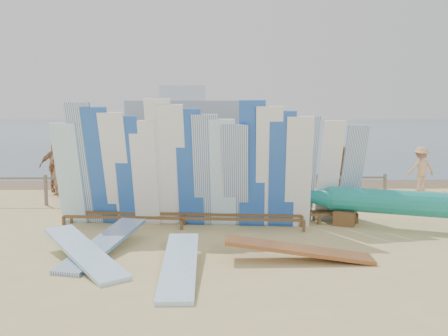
{
  "coord_description": "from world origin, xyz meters",
  "views": [
    {
      "loc": [
        0.97,
        -10.8,
        2.65
      ],
      "look_at": [
        1.21,
        2.16,
        1.18
      ],
      "focal_mm": 38.0,
      "sensor_mm": 36.0,
      "label": 1
    }
  ],
  "objects_px": {
    "outrigger_canoe": "(424,206)",
    "beachgoer_extra_1": "(55,166)",
    "vendor_table": "(248,203)",
    "flat_board_c": "(299,260)",
    "beach_chair_right": "(229,189)",
    "beachgoer_2": "(115,166)",
    "flat_board_b": "(180,274)",
    "beachgoer_9": "(301,168)",
    "main_surfboard_rack": "(183,171)",
    "beachgoer_5": "(256,164)",
    "beachgoer_6": "(214,168)",
    "beachgoer_extra_0": "(421,169)",
    "stroller": "(220,184)",
    "beachgoer_10": "(343,169)",
    "beachgoer_8": "(299,168)",
    "beachgoer_3": "(193,169)",
    "beachgoer_0": "(84,171)",
    "flat_board_a": "(84,263)",
    "beachgoer_1": "(59,168)",
    "beach_chair_left": "(169,190)",
    "beachgoer_4": "(205,170)",
    "flat_board_e": "(104,253)",
    "beachgoer_11": "(97,164)",
    "side_surfboard_rack": "(318,175)",
    "beachgoer_7": "(265,162)"
  },
  "relations": [
    {
      "from": "beachgoer_1",
      "to": "beachgoer_4",
      "type": "bearing_deg",
      "value": 124.63
    },
    {
      "from": "outrigger_canoe",
      "to": "beachgoer_2",
      "type": "bearing_deg",
      "value": 169.42
    },
    {
      "from": "beach_chair_right",
      "to": "beachgoer_10",
      "type": "xyz_separation_m",
      "value": [
        4.0,
        1.34,
        0.49
      ]
    },
    {
      "from": "beachgoer_5",
      "to": "beachgoer_extra_1",
      "type": "distance_m",
      "value": 6.97
    },
    {
      "from": "stroller",
      "to": "beachgoer_2",
      "type": "bearing_deg",
      "value": 162.24
    },
    {
      "from": "side_surfboard_rack",
      "to": "beachgoer_extra_0",
      "type": "height_order",
      "value": "side_surfboard_rack"
    },
    {
      "from": "beachgoer_11",
      "to": "beachgoer_0",
      "type": "xyz_separation_m",
      "value": [
        0.05,
        -2.0,
        -0.03
      ]
    },
    {
      "from": "flat_board_b",
      "to": "outrigger_canoe",
      "type": "bearing_deg",
      "value": 27.28
    },
    {
      "from": "beachgoer_5",
      "to": "beachgoer_extra_1",
      "type": "relative_size",
      "value": 1.03
    },
    {
      "from": "beach_chair_left",
      "to": "flat_board_e",
      "type": "bearing_deg",
      "value": -109.96
    },
    {
      "from": "beachgoer_7",
      "to": "beachgoer_0",
      "type": "xyz_separation_m",
      "value": [
        -6.2,
        -1.33,
        -0.15
      ]
    },
    {
      "from": "beachgoer_11",
      "to": "beachgoer_8",
      "type": "distance_m",
      "value": 7.54
    },
    {
      "from": "beach_chair_right",
      "to": "beachgoer_0",
      "type": "xyz_separation_m",
      "value": [
        -4.83,
        0.85,
        0.49
      ]
    },
    {
      "from": "beach_chair_left",
      "to": "beachgoer_7",
      "type": "height_order",
      "value": "beachgoer_7"
    },
    {
      "from": "side_surfboard_rack",
      "to": "beachgoer_6",
      "type": "relative_size",
      "value": 1.51
    },
    {
      "from": "main_surfboard_rack",
      "to": "beachgoer_2",
      "type": "xyz_separation_m",
      "value": [
        -2.6,
        4.92,
        -0.41
      ]
    },
    {
      "from": "beachgoer_extra_1",
      "to": "beachgoer_0",
      "type": "distance_m",
      "value": 1.28
    },
    {
      "from": "outrigger_canoe",
      "to": "beachgoer_10",
      "type": "height_order",
      "value": "beachgoer_10"
    },
    {
      "from": "vendor_table",
      "to": "beachgoer_8",
      "type": "relative_size",
      "value": 0.65
    },
    {
      "from": "beachgoer_10",
      "to": "beachgoer_5",
      "type": "bearing_deg",
      "value": -171.19
    },
    {
      "from": "flat_board_a",
      "to": "beachgoer_3",
      "type": "distance_m",
      "value": 8.21
    },
    {
      "from": "flat_board_b",
      "to": "beachgoer_8",
      "type": "distance_m",
      "value": 8.8
    },
    {
      "from": "flat_board_c",
      "to": "beachgoer_0",
      "type": "xyz_separation_m",
      "value": [
        -5.9,
        7.41,
        0.77
      ]
    },
    {
      "from": "beachgoer_1",
      "to": "beachgoer_10",
      "type": "bearing_deg",
      "value": 130.26
    },
    {
      "from": "flat_board_b",
      "to": "beachgoer_0",
      "type": "xyz_separation_m",
      "value": [
        -3.78,
        8.11,
        0.77
      ]
    },
    {
      "from": "beachgoer_9",
      "to": "beachgoer_1",
      "type": "distance_m",
      "value": 8.31
    },
    {
      "from": "flat_board_c",
      "to": "beachgoer_5",
      "type": "relative_size",
      "value": 1.5
    },
    {
      "from": "outrigger_canoe",
      "to": "beachgoer_extra_1",
      "type": "height_order",
      "value": "beachgoer_extra_1"
    },
    {
      "from": "vendor_table",
      "to": "flat_board_c",
      "type": "height_order",
      "value": "vendor_table"
    },
    {
      "from": "beachgoer_0",
      "to": "beachgoer_10",
      "type": "bearing_deg",
      "value": -57.27
    },
    {
      "from": "flat_board_a",
      "to": "beachgoer_0",
      "type": "relative_size",
      "value": 1.75
    },
    {
      "from": "side_surfboard_rack",
      "to": "beachgoer_1",
      "type": "xyz_separation_m",
      "value": [
        -7.69,
        4.26,
        -0.31
      ]
    },
    {
      "from": "stroller",
      "to": "beachgoer_11",
      "type": "height_order",
      "value": "beachgoer_11"
    },
    {
      "from": "stroller",
      "to": "beachgoer_1",
      "type": "relative_size",
      "value": 0.62
    },
    {
      "from": "beach_chair_left",
      "to": "beachgoer_4",
      "type": "bearing_deg",
      "value": 9.42
    },
    {
      "from": "beach_chair_right",
      "to": "beachgoer_2",
      "type": "bearing_deg",
      "value": 151.92
    },
    {
      "from": "beach_chair_right",
      "to": "beachgoer_4",
      "type": "relative_size",
      "value": 0.57
    },
    {
      "from": "beachgoer_3",
      "to": "beachgoer_1",
      "type": "relative_size",
      "value": 0.87
    },
    {
      "from": "beachgoer_9",
      "to": "beachgoer_0",
      "type": "height_order",
      "value": "beachgoer_0"
    },
    {
      "from": "flat_board_b",
      "to": "beachgoer_9",
      "type": "relative_size",
      "value": 1.77
    },
    {
      "from": "flat_board_a",
      "to": "beachgoer_extra_0",
      "type": "distance_m",
      "value": 12.51
    },
    {
      "from": "beachgoer_3",
      "to": "beachgoer_0",
      "type": "distance_m",
      "value": 3.65
    },
    {
      "from": "flat_board_e",
      "to": "beachgoer_0",
      "type": "bearing_deg",
      "value": 123.49
    },
    {
      "from": "beachgoer_6",
      "to": "beachgoer_extra_0",
      "type": "bearing_deg",
      "value": -47.14
    },
    {
      "from": "beachgoer_10",
      "to": "flat_board_a",
      "type": "bearing_deg",
      "value": -116.25
    },
    {
      "from": "stroller",
      "to": "beachgoer_2",
      "type": "distance_m",
      "value": 3.66
    },
    {
      "from": "beachgoer_8",
      "to": "beachgoer_3",
      "type": "bearing_deg",
      "value": -78.97
    },
    {
      "from": "flat_board_b",
      "to": "flat_board_a",
      "type": "relative_size",
      "value": 1.0
    },
    {
      "from": "beachgoer_6",
      "to": "beachgoer_extra_0",
      "type": "relative_size",
      "value": 1.13
    },
    {
      "from": "flat_board_e",
      "to": "beachgoer_6",
      "type": "bearing_deg",
      "value": 88.48
    }
  ]
}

